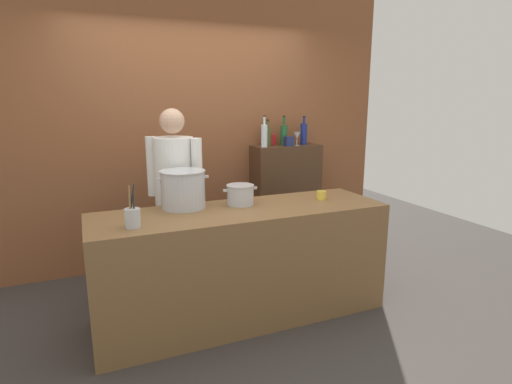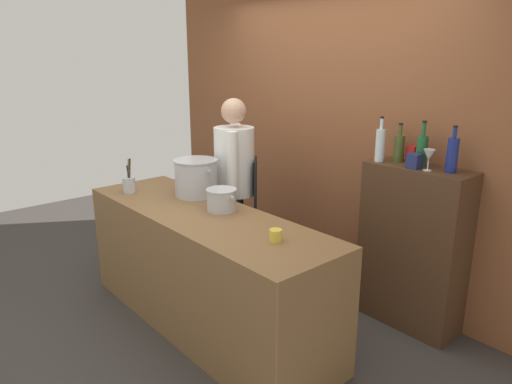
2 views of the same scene
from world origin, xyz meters
name	(u,v)px [view 1 (image 1 of 2)]	position (x,y,z in m)	size (l,w,h in m)	color
ground_plane	(242,314)	(0.00, 0.00, 0.00)	(8.00, 8.00, 0.00)	#383330
brick_back_panel	(193,122)	(0.00, 1.40, 1.50)	(4.40, 0.10, 3.00)	brown
prep_counter	(242,263)	(0.00, 0.00, 0.45)	(2.30, 0.70, 0.90)	brown
bar_cabinet	(285,199)	(0.99, 1.19, 0.62)	(0.76, 0.32, 1.23)	#472D1C
chef	(175,190)	(-0.38, 0.60, 0.96)	(0.45, 0.43, 1.66)	black
stockpot_large	(183,189)	(-0.40, 0.22, 1.05)	(0.41, 0.35, 0.30)	#B7BABF
stockpot_small	(240,195)	(0.04, 0.14, 0.98)	(0.29, 0.22, 0.16)	#B7BABF
utensil_crock	(132,217)	(-0.83, -0.16, 0.97)	(0.10, 0.10, 0.29)	#B7BABF
butter_jar	(321,195)	(0.74, 0.03, 0.94)	(0.08, 0.08, 0.07)	yellow
wine_bottle_green	(284,135)	(0.98, 1.22, 1.35)	(0.08, 0.08, 0.32)	#1E592D
wine_bottle_olive	(268,136)	(0.78, 1.23, 1.34)	(0.08, 0.08, 0.28)	#475123
wine_bottle_clear	(264,135)	(0.69, 1.12, 1.36)	(0.07, 0.07, 0.33)	silver
wine_bottle_cobalt	(304,133)	(1.21, 1.19, 1.36)	(0.08, 0.08, 0.32)	navy
wine_glass_short	(297,136)	(1.09, 1.12, 1.34)	(0.08, 0.08, 0.15)	silver
spice_tin_navy	(289,141)	(0.98, 1.12, 1.29)	(0.09, 0.09, 0.10)	navy
spice_tin_red	(272,140)	(0.86, 1.29, 1.29)	(0.07, 0.07, 0.12)	red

